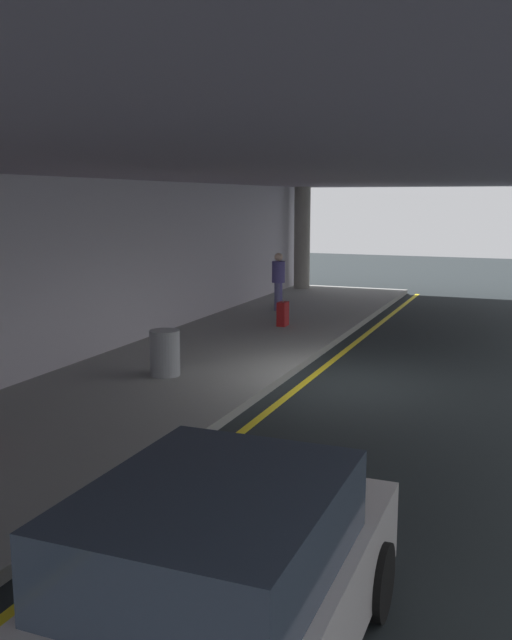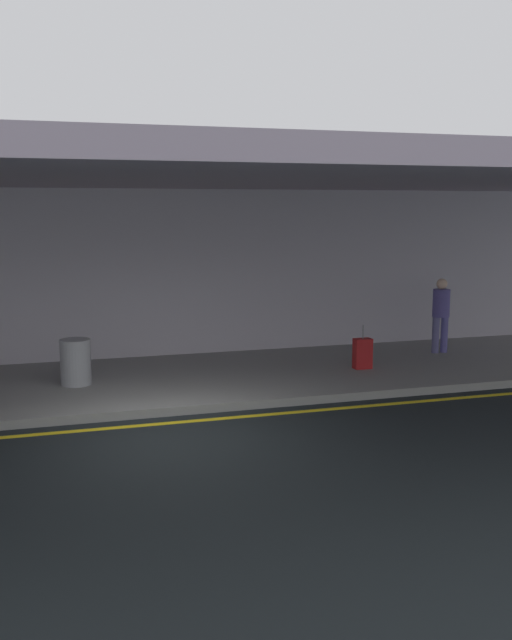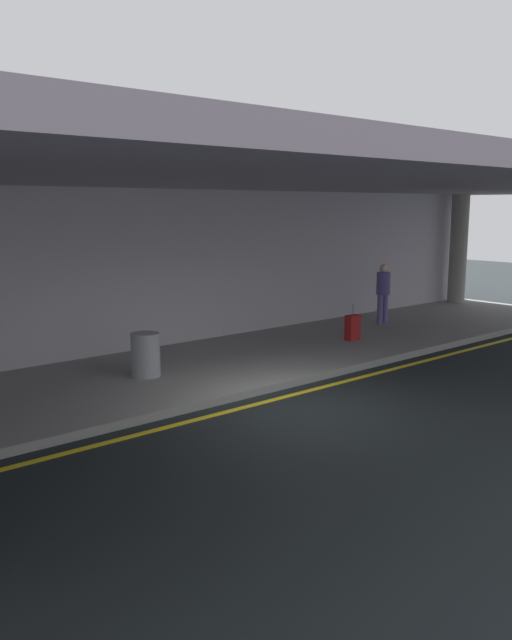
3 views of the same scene
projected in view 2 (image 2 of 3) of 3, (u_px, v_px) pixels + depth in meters
ground_plane at (169, 436)px, 10.71m from camera, size 60.00×60.00×0.00m
sidewalk at (141, 383)px, 13.64m from camera, size 26.00×4.20×0.15m
lane_stripe_yellow at (162, 424)px, 11.32m from camera, size 26.00×0.14×0.01m
ceiling_overhang at (139, 176)px, 12.56m from camera, size 28.00×13.20×0.30m
terminal_back_wall at (125, 277)px, 15.48m from camera, size 26.00×0.30×3.80m
traveler_with_luggage at (441, 310)px, 15.99m from camera, size 0.38×0.38×1.68m
suitcase_upright_primary at (363, 353)px, 14.50m from camera, size 0.36×0.22×0.90m
trash_bin_steel at (76, 362)px, 13.17m from camera, size 0.56×0.56×0.85m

